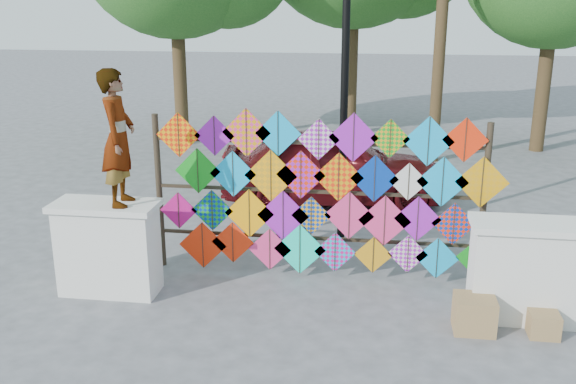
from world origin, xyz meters
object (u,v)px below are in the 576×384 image
object	(u,v)px
sedan	(334,165)
lamppost	(345,79)
vendor_woman	(118,138)
kite_rack	(320,195)

from	to	relation	value
sedan	lamppost	xyz separation A→B (m)	(0.30, -2.30, 1.95)
vendor_woman	lamppost	xyz separation A→B (m)	(2.74, 2.20, 0.53)
sedan	lamppost	distance (m)	3.03
lamppost	sedan	bearing A→B (deg)	97.36
lamppost	kite_rack	bearing A→B (deg)	-100.18
kite_rack	lamppost	distance (m)	1.96
vendor_woman	kite_rack	bearing A→B (deg)	-76.76
kite_rack	sedan	bearing A→B (deg)	91.08
vendor_woman	lamppost	size ratio (longest dim) A/B	0.39
kite_rack	lamppost	size ratio (longest dim) A/B	1.11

